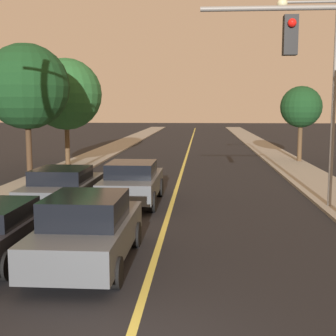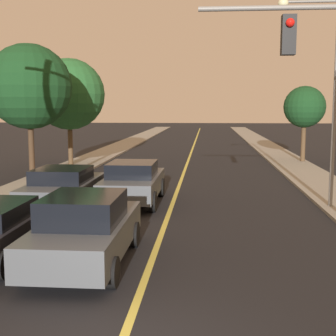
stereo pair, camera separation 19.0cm
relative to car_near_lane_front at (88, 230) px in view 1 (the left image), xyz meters
name	(u,v)px [view 1 (the left image)]	position (x,y,z in m)	size (l,w,h in m)	color
road_surface	(189,147)	(1.46, 31.95, -0.81)	(10.46, 80.00, 0.01)	black
sidewalk_left	(118,146)	(-5.01, 31.95, -0.75)	(2.50, 80.00, 0.12)	gray
sidewalk_right	(262,147)	(7.94, 31.95, -0.75)	(2.50, 80.00, 0.12)	gray
car_near_lane_front	(88,230)	(0.00, 0.00, 0.00)	(1.97, 4.49, 1.63)	#474C51
car_near_lane_second	(132,182)	(0.00, 6.82, 0.00)	(2.01, 4.61, 1.57)	#474C51
car_outer_lane_second	(63,187)	(-2.30, 5.75, -0.03)	(2.11, 4.53, 1.46)	#474C51
streetlamp_right	(320,74)	(6.55, 6.39, 3.87)	(2.09, 0.36, 7.08)	slate
tree_left_near	(27,87)	(-5.72, 11.70, 3.70)	(4.03, 4.03, 6.41)	#3D2B1C
tree_left_far	(66,94)	(-5.47, 17.28, 3.49)	(4.21, 4.21, 6.30)	#4C3823
tree_right_near	(301,107)	(8.82, 20.26, 2.74)	(2.62, 2.62, 4.77)	#4C3823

